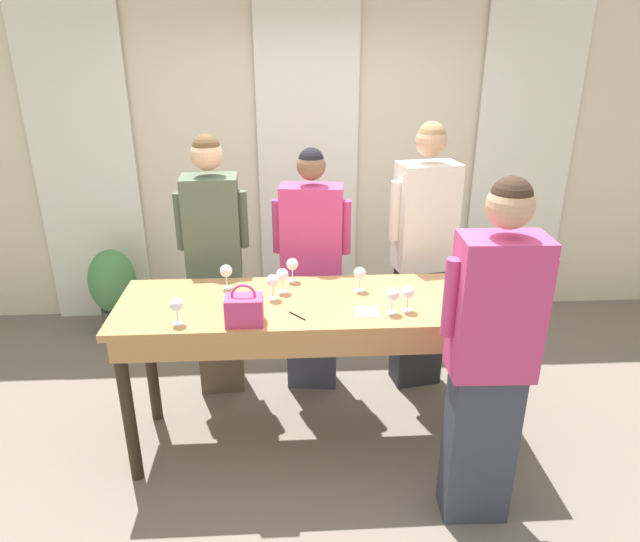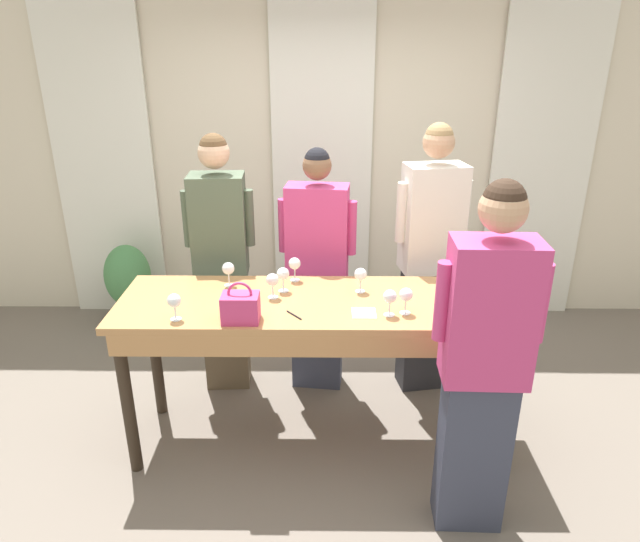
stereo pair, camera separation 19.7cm
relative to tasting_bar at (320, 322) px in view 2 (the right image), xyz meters
The scene contains 26 objects.
ground_plane 0.84m from the tasting_bar, 90.00° to the left, with size 18.00×18.00×0.00m, color #70665B.
wall_back 2.00m from the tasting_bar, 90.00° to the left, with size 12.00×0.06×2.80m.
curtain_panel_left 2.66m from the tasting_bar, 134.54° to the left, with size 0.83×0.03×2.69m.
curtain_panel_center 1.93m from the tasting_bar, 90.00° to the left, with size 0.83×0.03×2.69m.
curtain_panel_right 2.66m from the tasting_bar, 45.46° to the left, with size 0.83×0.03×2.69m.
tasting_bar is the anchor object (origin of this frame).
wine_bottle 0.99m from the tasting_bar, ahead, with size 0.08×0.08×0.30m.
handbag 0.51m from the tasting_bar, 151.24° to the right, with size 0.19×0.14×0.22m.
wine_glass_front_left 0.35m from the tasting_bar, 144.87° to the left, with size 0.07×0.07×0.15m.
wine_glass_front_mid 0.46m from the tasting_bar, 22.56° to the right, with size 0.07×0.07×0.15m.
wine_glass_front_right 0.42m from the tasting_bar, 116.60° to the left, with size 0.07×0.07×0.15m.
wine_glass_center_left 0.53m from the tasting_bar, 15.82° to the right, with size 0.07×0.07×0.15m.
wine_glass_center_mid 0.91m from the tasting_bar, ahead, with size 0.07×0.07×0.15m.
wine_glass_center_right 0.63m from the tasting_bar, 157.23° to the left, with size 0.07×0.07×0.15m.
wine_glass_back_left 0.36m from the tasting_bar, 32.27° to the left, with size 0.07×0.07×0.15m.
wine_glass_back_mid 0.79m from the tasting_bar, 16.90° to the right, with size 0.07×0.07×0.15m.
wine_glass_back_right 0.82m from the tasting_bar, 164.17° to the right, with size 0.07×0.07×0.15m.
wine_glass_near_host 0.36m from the tasting_bar, 166.90° to the left, with size 0.07×0.07×0.15m.
wine_glass_by_bottle 1.10m from the tasting_bar, 17.47° to the left, with size 0.07×0.07×0.15m.
napkin 0.30m from the tasting_bar, 29.36° to the right, with size 0.13×0.13×0.00m.
pen 0.25m from the tasting_bar, 129.44° to the right, with size 0.09×0.10×0.01m.
guest_olive_jacket 0.94m from the tasting_bar, 135.25° to the left, with size 0.47×0.27×1.79m.
guest_pink_top 0.66m from the tasting_bar, 92.04° to the left, with size 0.52×0.25×1.71m.
guest_cream_sweater 0.99m from the tasting_bar, 42.31° to the left, with size 0.50×0.30×1.86m.
host_pouring 0.98m from the tasting_bar, 38.06° to the right, with size 0.50×0.25×1.81m.
potted_plant 2.27m from the tasting_bar, 137.07° to the left, with size 0.38×0.38×0.74m.
Camera 2 is at (0.03, -2.91, 2.34)m, focal length 32.00 mm.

